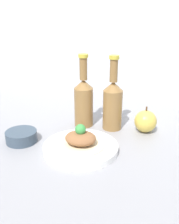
{
  "coord_description": "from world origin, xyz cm",
  "views": [
    {
      "loc": [
        20.8,
        -73.07,
        39.77
      ],
      "look_at": [
        0.22,
        2.33,
        9.07
      ],
      "focal_mm": 42.0,
      "sensor_mm": 36.0,
      "label": 1
    }
  ],
  "objects_px": {
    "cider_bottle_left": "(84,100)",
    "dipping_bowl": "(21,136)",
    "plate": "(80,147)",
    "plated_food": "(79,139)",
    "cider_bottle_right": "(113,103)",
    "apple": "(145,121)"
  },
  "relations": [
    {
      "from": "cider_bottle_left",
      "to": "cider_bottle_right",
      "type": "bearing_deg",
      "value": 0.0
    },
    {
      "from": "plate",
      "to": "plated_food",
      "type": "bearing_deg",
      "value": 0.0
    },
    {
      "from": "cider_bottle_left",
      "to": "apple",
      "type": "relative_size",
      "value": 2.83
    },
    {
      "from": "plated_food",
      "to": "apple",
      "type": "bearing_deg",
      "value": 46.24
    },
    {
      "from": "plate",
      "to": "dipping_bowl",
      "type": "distance_m",
      "value": 0.2
    },
    {
      "from": "plated_food",
      "to": "apple",
      "type": "xyz_separation_m",
      "value": [
        0.18,
        0.19,
        -0.0
      ]
    },
    {
      "from": "plate",
      "to": "cider_bottle_right",
      "type": "relative_size",
      "value": 0.87
    },
    {
      "from": "plate",
      "to": "cider_bottle_left",
      "type": "bearing_deg",
      "value": 102.63
    },
    {
      "from": "plate",
      "to": "apple",
      "type": "bearing_deg",
      "value": 46.24
    },
    {
      "from": "apple",
      "to": "dipping_bowl",
      "type": "bearing_deg",
      "value": -154.37
    },
    {
      "from": "plate",
      "to": "plated_food",
      "type": "height_order",
      "value": "plated_food"
    },
    {
      "from": "plated_food",
      "to": "cider_bottle_right",
      "type": "xyz_separation_m",
      "value": [
        0.06,
        0.19,
        0.06
      ]
    },
    {
      "from": "cider_bottle_left",
      "to": "dipping_bowl",
      "type": "height_order",
      "value": "cider_bottle_left"
    },
    {
      "from": "cider_bottle_left",
      "to": "dipping_bowl",
      "type": "distance_m",
      "value": 0.25
    },
    {
      "from": "plated_food",
      "to": "dipping_bowl",
      "type": "distance_m",
      "value": 0.2
    },
    {
      "from": "cider_bottle_right",
      "to": "apple",
      "type": "xyz_separation_m",
      "value": [
        0.12,
        0.0,
        -0.06
      ]
    },
    {
      "from": "plated_food",
      "to": "plate",
      "type": "bearing_deg",
      "value": 0.0
    },
    {
      "from": "dipping_bowl",
      "to": "cider_bottle_right",
      "type": "bearing_deg",
      "value": 34.37
    },
    {
      "from": "plated_food",
      "to": "cider_bottle_right",
      "type": "height_order",
      "value": "cider_bottle_right"
    },
    {
      "from": "plated_food",
      "to": "cider_bottle_left",
      "type": "xyz_separation_m",
      "value": [
        -0.04,
        0.19,
        0.06
      ]
    },
    {
      "from": "plated_food",
      "to": "cider_bottle_right",
      "type": "distance_m",
      "value": 0.2
    },
    {
      "from": "apple",
      "to": "cider_bottle_right",
      "type": "bearing_deg",
      "value": -178.8
    }
  ]
}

